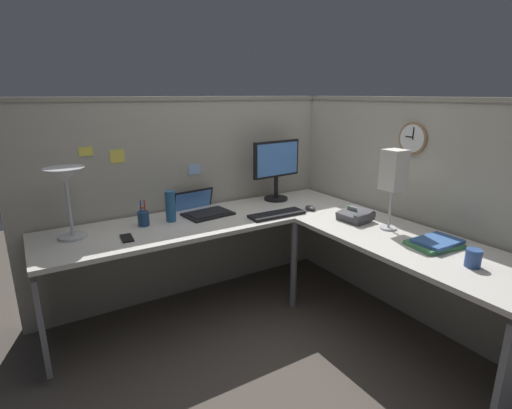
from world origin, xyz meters
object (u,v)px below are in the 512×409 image
object	(u,v)px
cell_phone	(127,238)
book_stack	(435,243)
pen_cup	(143,218)
wall_clock	(413,138)
keyboard	(277,214)
desk_lamp_dome	(65,181)
coffee_mug	(473,258)
computer_mouse	(310,208)
monitor	(277,166)
office_phone	(356,216)
laptop	(201,209)
thermos_flask	(170,206)
desk_lamp_paper	(394,172)

from	to	relation	value
cell_phone	book_stack	distance (m)	1.87
pen_cup	wall_clock	distance (m)	1.92
keyboard	desk_lamp_dome	bearing A→B (deg)	168.68
cell_phone	coffee_mug	world-z (taller)	coffee_mug
computer_mouse	cell_phone	size ratio (longest dim) A/B	0.72
monitor	cell_phone	xyz separation A→B (m)	(-1.32, -0.28, -0.29)
office_phone	book_stack	xyz separation A→B (m)	(0.05, -0.59, -0.02)
laptop	computer_mouse	distance (m)	0.84
office_phone	desk_lamp_dome	bearing A→B (deg)	158.56
thermos_flask	coffee_mug	xyz separation A→B (m)	(1.08, -1.55, -0.06)
desk_lamp_paper	keyboard	bearing A→B (deg)	126.90
pen_cup	thermos_flask	distance (m)	0.20
keyboard	book_stack	distance (m)	1.09
keyboard	wall_clock	xyz separation A→B (m)	(0.75, -0.54, 0.56)
keyboard	desk_lamp_paper	world-z (taller)	desk_lamp_paper
coffee_mug	wall_clock	bearing A→B (deg)	62.25
computer_mouse	wall_clock	distance (m)	0.89
laptop	book_stack	world-z (taller)	laptop
pen_cup	book_stack	xyz separation A→B (m)	(1.36, -1.28, -0.03)
pen_cup	desk_lamp_dome	bearing A→B (deg)	179.85
office_phone	book_stack	size ratio (longest dim) A/B	0.71
pen_cup	desk_lamp_paper	bearing A→B (deg)	-33.93
desk_lamp_dome	coffee_mug	xyz separation A→B (m)	(1.72, -1.56, -0.32)
book_stack	desk_lamp_paper	world-z (taller)	desk_lamp_paper
monitor	keyboard	bearing A→B (deg)	-123.70
desk_lamp_dome	office_phone	world-z (taller)	desk_lamp_dome
cell_phone	monitor	bearing A→B (deg)	16.97
computer_mouse	cell_phone	world-z (taller)	computer_mouse
book_stack	desk_lamp_paper	xyz separation A→B (m)	(0.01, 0.36, 0.36)
keyboard	thermos_flask	world-z (taller)	thermos_flask
desk_lamp_paper	wall_clock	bearing A→B (deg)	17.63
monitor	office_phone	distance (m)	0.83
pen_cup	desk_lamp_paper	xyz separation A→B (m)	(1.37, -0.92, 0.33)
computer_mouse	wall_clock	xyz separation A→B (m)	(0.45, -0.52, 0.56)
thermos_flask	desk_lamp_paper	bearing A→B (deg)	-37.84
monitor	coffee_mug	distance (m)	1.66
thermos_flask	desk_lamp_paper	xyz separation A→B (m)	(1.18, -0.92, 0.27)
monitor	pen_cup	distance (m)	1.18
monitor	computer_mouse	xyz separation A→B (m)	(0.05, -0.39, -0.28)
thermos_flask	laptop	bearing A→B (deg)	18.47
laptop	pen_cup	distance (m)	0.47
keyboard	computer_mouse	distance (m)	0.31
pen_cup	desk_lamp_paper	size ratio (longest dim) A/B	0.34
desk_lamp_dome	desk_lamp_paper	bearing A→B (deg)	-26.93
computer_mouse	coffee_mug	world-z (taller)	coffee_mug
laptop	monitor	bearing A→B (deg)	-0.14
desk_lamp_dome	pen_cup	bearing A→B (deg)	-0.15
keyboard	book_stack	world-z (taller)	book_stack
office_phone	desk_lamp_paper	distance (m)	0.42
laptop	desk_lamp_paper	distance (m)	1.40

